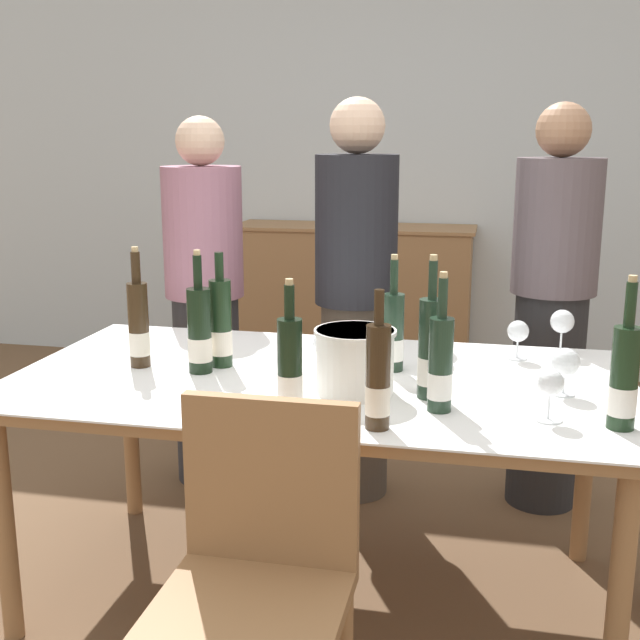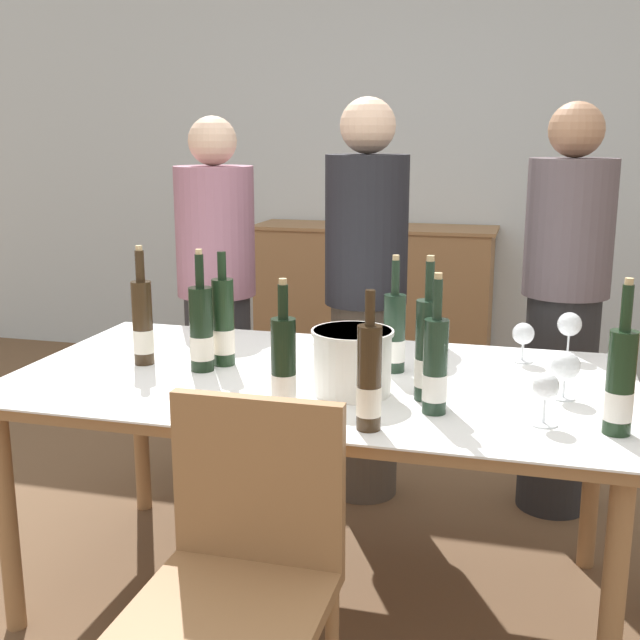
{
  "view_description": "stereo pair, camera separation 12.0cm",
  "coord_description": "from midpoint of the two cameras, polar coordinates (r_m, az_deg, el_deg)",
  "views": [
    {
      "loc": [
        0.51,
        -2.33,
        1.48
      ],
      "look_at": [
        0.0,
        0.0,
        0.93
      ],
      "focal_mm": 45.0,
      "sensor_mm": 36.0,
      "label": 1
    },
    {
      "loc": [
        0.62,
        -2.3,
        1.48
      ],
      "look_at": [
        0.0,
        0.0,
        0.93
      ],
      "focal_mm": 45.0,
      "sensor_mm": 36.0,
      "label": 2
    }
  ],
  "objects": [
    {
      "name": "back_wall",
      "position": [
        5.09,
        6.06,
        12.03
      ],
      "size": [
        8.0,
        0.1,
        2.8
      ],
      "color": "silver",
      "rests_on": "ground_plane"
    },
    {
      "name": "wine_bottle_5",
      "position": [
        2.27,
        6.39,
        -2.21
      ],
      "size": [
        0.07,
        0.07,
        0.41
      ],
      "color": "#1E3323",
      "rests_on": "dining_table"
    },
    {
      "name": "wine_glass_2",
      "position": [
        2.15,
        14.54,
        -4.55
      ],
      "size": [
        0.07,
        0.07,
        0.14
      ],
      "color": "white",
      "rests_on": "dining_table"
    },
    {
      "name": "ice_bucket",
      "position": [
        2.31,
        1.02,
        -2.82
      ],
      "size": [
        0.24,
        0.24,
        0.19
      ],
      "color": "white",
      "rests_on": "dining_table"
    },
    {
      "name": "wine_bottle_7",
      "position": [
        2.02,
        2.45,
        -4.26
      ],
      "size": [
        0.06,
        0.06,
        0.36
      ],
      "color": "#332314",
      "rests_on": "dining_table"
    },
    {
      "name": "wine_glass_3",
      "position": [
        2.47,
        -0.97,
        -1.88
      ],
      "size": [
        0.08,
        0.08,
        0.14
      ],
      "color": "white",
      "rests_on": "dining_table"
    },
    {
      "name": "wine_bottle_3",
      "position": [
        2.14,
        19.32,
        -4.0
      ],
      "size": [
        0.07,
        0.07,
        0.4
      ],
      "color": "black",
      "rests_on": "dining_table"
    },
    {
      "name": "sideboard_cabinet",
      "position": [
        4.96,
        1.68,
        1.28
      ],
      "size": [
        1.46,
        0.46,
        0.95
      ],
      "color": "#996B42",
      "rests_on": "ground_plane"
    },
    {
      "name": "wine_bottle_0",
      "position": [
        2.6,
        -8.38,
        -0.39
      ],
      "size": [
        0.07,
        0.07,
        0.37
      ],
      "color": "black",
      "rests_on": "dining_table"
    },
    {
      "name": "dining_table",
      "position": [
        2.51,
        -1.37,
        -5.44
      ],
      "size": [
        1.9,
        1.03,
        0.75
      ],
      "color": "#996B42",
      "rests_on": "ground_plane"
    },
    {
      "name": "chair_near_front",
      "position": [
        1.91,
        -6.27,
        -17.1
      ],
      "size": [
        0.42,
        0.42,
        0.89
      ],
      "color": "#996B42",
      "rests_on": "ground_plane"
    },
    {
      "name": "person_guest_left",
      "position": [
        3.25,
        1.5,
        1.22
      ],
      "size": [
        0.33,
        0.33,
        1.63
      ],
      "color": "#51473D",
      "rests_on": "ground_plane"
    },
    {
      "name": "wine_bottle_2",
      "position": [
        2.54,
        -9.9,
        -0.87
      ],
      "size": [
        0.08,
        0.08,
        0.39
      ],
      "color": "black",
      "rests_on": "dining_table"
    },
    {
      "name": "wine_bottle_4",
      "position": [
        2.64,
        -14.04,
        -0.39
      ],
      "size": [
        0.07,
        0.07,
        0.39
      ],
      "color": "#332314",
      "rests_on": "dining_table"
    },
    {
      "name": "person_host",
      "position": [
        3.43,
        -9.15,
        1.04
      ],
      "size": [
        0.33,
        0.33,
        1.56
      ],
      "color": "#2D2D33",
      "rests_on": "ground_plane"
    },
    {
      "name": "wine_bottle_6",
      "position": [
        2.13,
        -3.76,
        -3.45
      ],
      "size": [
        0.07,
        0.07,
        0.37
      ],
      "color": "black",
      "rests_on": "dining_table"
    },
    {
      "name": "person_guest_right",
      "position": [
        3.26,
        15.14,
        0.56
      ],
      "size": [
        0.33,
        0.33,
        1.6
      ],
      "color": "#262628",
      "rests_on": "ground_plane"
    },
    {
      "name": "wine_bottle_1",
      "position": [
        2.17,
        7.0,
        -3.27
      ],
      "size": [
        0.07,
        0.07,
        0.38
      ],
      "color": "#1E3323",
      "rests_on": "dining_table"
    },
    {
      "name": "wine_glass_1",
      "position": [
        2.82,
        15.69,
        -0.2
      ],
      "size": [
        0.08,
        0.08,
        0.16
      ],
      "color": "white",
      "rests_on": "dining_table"
    },
    {
      "name": "wine_glass_0",
      "position": [
        2.73,
        12.69,
        -0.91
      ],
      "size": [
        0.07,
        0.07,
        0.13
      ],
      "color": "white",
      "rests_on": "dining_table"
    },
    {
      "name": "wine_bottle_8",
      "position": [
        2.53,
        3.86,
        -0.96
      ],
      "size": [
        0.07,
        0.07,
        0.37
      ],
      "color": "#1E3323",
      "rests_on": "dining_table"
    },
    {
      "name": "wine_glass_4",
      "position": [
        2.38,
        15.67,
        -3.02
      ],
      "size": [
        0.08,
        0.08,
        0.14
      ],
      "color": "white",
      "rests_on": "dining_table"
    },
    {
      "name": "ground_plane",
      "position": [
        2.8,
        -1.29,
        -18.88
      ],
      "size": [
        12.0,
        12.0,
        0.0
      ],
      "primitive_type": "plane",
      "color": "brown"
    }
  ]
}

